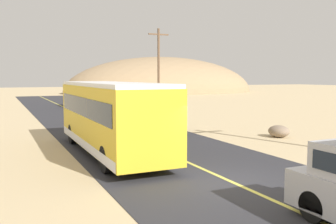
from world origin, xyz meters
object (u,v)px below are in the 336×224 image
at_px(car_far, 77,98).
at_px(boulder_mid_field, 279,131).
at_px(bus, 110,116).
at_px(livestock_truck, 130,100).
at_px(power_pole_mid, 159,67).

relative_size(car_far, boulder_mid_field, 3.53).
xyz_separation_m(car_far, boulder_mid_field, (6.26, -26.53, -0.74)).
distance_m(bus, car_far, 27.25).
xyz_separation_m(bus, car_far, (3.83, 26.97, -0.66)).
bearing_deg(livestock_truck, power_pole_mid, 56.28).
bearing_deg(power_pole_mid, car_far, 131.55).
height_order(car_far, boulder_mid_field, car_far).
distance_m(livestock_truck, car_far, 17.51).
height_order(car_far, power_pole_mid, power_pole_mid).
xyz_separation_m(livestock_truck, boulder_mid_field, (5.92, -9.04, -1.44)).
bearing_deg(car_far, bus, -98.09).
bearing_deg(car_far, power_pole_mid, -48.45).
xyz_separation_m(bus, power_pole_mid, (10.69, 19.24, 2.75)).
xyz_separation_m(livestock_truck, power_pole_mid, (6.51, 9.76, 2.70)).
relative_size(bus, boulder_mid_field, 7.63).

